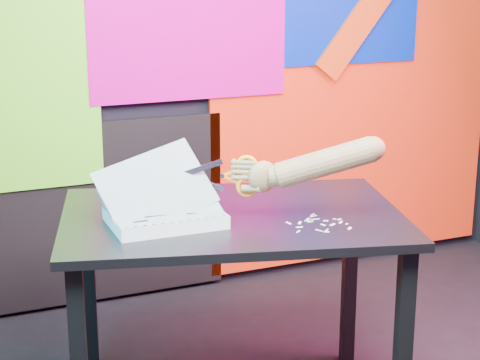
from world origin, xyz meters
name	(u,v)px	position (x,y,z in m)	size (l,w,h in m)	color
room	(428,37)	(0.00, 0.00, 1.35)	(3.01, 3.01, 2.71)	black
backdrop	(251,94)	(0.06, 1.46, 0.96)	(2.88, 0.05, 2.08)	#F63010
work_table	(232,241)	(-0.50, 0.35, 0.65)	(1.29, 1.03, 0.75)	black
printout_stack	(165,216)	(-0.74, 0.33, 0.78)	(0.39, 0.26, 0.27)	white
scissors	(242,176)	(-0.49, 0.29, 0.89)	(0.22, 0.13, 0.14)	#B2B4D0
hand_forearm	(315,165)	(-0.28, 0.17, 0.94)	(0.43, 0.27, 0.20)	#A77A58
paper_clippings	(319,224)	(-0.28, 0.14, 0.75)	(0.20, 0.19, 0.00)	silver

